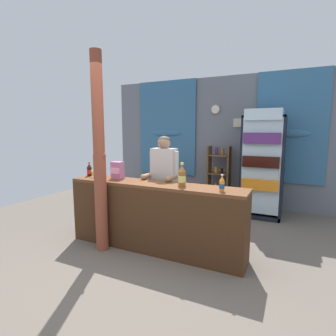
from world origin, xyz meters
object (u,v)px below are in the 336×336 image
at_px(stall_counter, 151,212).
at_px(soda_bottle_iced_tea, 182,176).
at_px(soda_bottle_cola, 89,170).
at_px(plastic_lawn_chair, 163,183).
at_px(drink_fridge, 263,159).
at_px(timber_post, 99,158).
at_px(shopkeeper, 164,175).
at_px(bottle_shelf_rack, 219,175).
at_px(snack_box_wafer, 118,170).
at_px(banana_bunch, 99,174).
at_px(soda_bottle_orange_soda, 222,184).

bearing_deg(stall_counter, soda_bottle_iced_tea, 10.66).
bearing_deg(soda_bottle_cola, plastic_lawn_chair, 80.75).
height_order(drink_fridge, soda_bottle_cola, drink_fridge).
bearing_deg(timber_post, shopkeeper, 51.42).
relative_size(timber_post, bottle_shelf_rack, 2.03).
distance_m(drink_fridge, snack_box_wafer, 2.77).
relative_size(soda_bottle_cola, banana_bunch, 0.78).
xyz_separation_m(stall_counter, soda_bottle_orange_soda, (0.96, 0.00, 0.47)).
height_order(bottle_shelf_rack, banana_bunch, bottle_shelf_rack).
bearing_deg(soda_bottle_iced_tea, stall_counter, -169.34).
bearing_deg(plastic_lawn_chair, drink_fridge, 3.93).
xyz_separation_m(shopkeeper, banana_bunch, (-0.88, -0.44, 0.02)).
height_order(timber_post, plastic_lawn_chair, timber_post).
relative_size(timber_post, snack_box_wafer, 10.58).
bearing_deg(drink_fridge, stall_counter, -117.36).
height_order(stall_counter, soda_bottle_iced_tea, soda_bottle_iced_tea).
bearing_deg(bottle_shelf_rack, soda_bottle_cola, -120.69).
distance_m(timber_post, plastic_lawn_chair, 2.47).
height_order(timber_post, banana_bunch, timber_post).
xyz_separation_m(drink_fridge, banana_bunch, (-2.11, -2.17, -0.11)).
distance_m(soda_bottle_cola, soda_bottle_orange_soda, 2.16).
bearing_deg(shopkeeper, drink_fridge, 54.72).
height_order(plastic_lawn_chair, banana_bunch, banana_bunch).
bearing_deg(stall_counter, timber_post, -160.96).
distance_m(shopkeeper, soda_bottle_cola, 1.19).
relative_size(drink_fridge, soda_bottle_cola, 9.35).
xyz_separation_m(stall_counter, plastic_lawn_chair, (-0.88, 2.11, -0.07)).
distance_m(stall_counter, shopkeeper, 0.67).
height_order(stall_counter, soda_bottle_cola, soda_bottle_cola).
distance_m(bottle_shelf_rack, plastic_lawn_chair, 1.23).
height_order(bottle_shelf_rack, soda_bottle_cola, bottle_shelf_rack).
height_order(bottle_shelf_rack, soda_bottle_orange_soda, bottle_shelf_rack).
bearing_deg(drink_fridge, bottle_shelf_rack, 159.89).
relative_size(drink_fridge, soda_bottle_orange_soda, 9.88).
relative_size(drink_fridge, snack_box_wafer, 8.05).
bearing_deg(stall_counter, snack_box_wafer, 166.18).
bearing_deg(snack_box_wafer, soda_bottle_iced_tea, -4.34).
height_order(snack_box_wafer, banana_bunch, snack_box_wafer).
bearing_deg(plastic_lawn_chair, timber_post, -84.47).
xyz_separation_m(snack_box_wafer, banana_bunch, (-0.29, -0.08, -0.07)).
xyz_separation_m(timber_post, soda_bottle_iced_tea, (1.07, 0.30, -0.21)).
bearing_deg(soda_bottle_iced_tea, soda_bottle_orange_soda, -8.14).
bearing_deg(bottle_shelf_rack, snack_box_wafer, -110.14).
relative_size(soda_bottle_orange_soda, snack_box_wafer, 0.81).
height_order(stall_counter, drink_fridge, drink_fridge).
bearing_deg(soda_bottle_iced_tea, shopkeeper, 137.61).
distance_m(bottle_shelf_rack, banana_bunch, 2.79).
relative_size(plastic_lawn_chair, shopkeeper, 0.55).
height_order(timber_post, snack_box_wafer, timber_post).
xyz_separation_m(soda_bottle_orange_soda, banana_bunch, (-1.90, 0.08, -0.03)).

